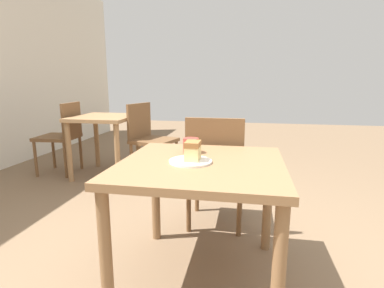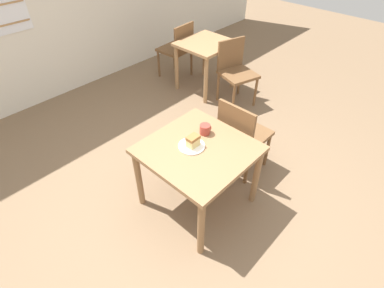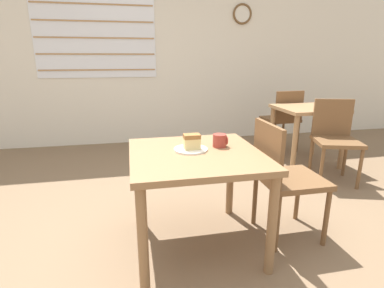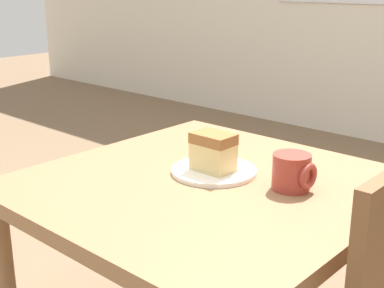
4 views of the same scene
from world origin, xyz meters
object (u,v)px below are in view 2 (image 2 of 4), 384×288
Objects in this scene: chair_far_opposite at (178,48)px; dining_table_far at (206,52)px; chair_far_corner at (235,70)px; chair_near_window at (242,134)px; coffee_mug at (205,129)px; plate at (192,146)px; cake_slice at (193,141)px; dining_table_near at (198,157)px.

dining_table_far is at bearing 89.28° from chair_far_opposite.
chair_far_corner is at bearing -90.85° from dining_table_far.
chair_near_window reaches higher than coffee_mug.
plate is 0.23m from coffee_mug.
dining_table_far is 3.19× the size of plate.
chair_far_corner is at bearing 87.30° from chair_far_opposite.
plate is at bearing 84.18° from chair_near_window.
dining_table_far is 1.83m from chair_near_window.
chair_far_corner reaches higher than cake_slice.
dining_table_near is 1.19× the size of dining_table_far.
chair_far_corner is 1.75m from coffee_mug.
coffee_mug is (-0.45, 0.11, 0.26)m from chair_near_window.
chair_far_opposite reaches higher than plate.
dining_table_far is 6.70× the size of cake_slice.
coffee_mug reaches higher than dining_table_far.
dining_table_far is 2.26m from cake_slice.
dining_table_near is at bearing 45.46° from chair_far_opposite.
chair_far_corner is 1.11m from chair_far_opposite.
plate is at bearing -169.94° from coffee_mug.
dining_table_far is 2.06m from coffee_mug.
coffee_mug is at bearing 13.17° from cake_slice.
chair_near_window is at bearing -123.60° from chair_far_corner.
chair_far_corner is 1.96m from plate.
plate is (-1.77, -1.39, 0.12)m from dining_table_far.
chair_far_opposite reaches higher than cake_slice.
chair_far_opposite is (1.07, 2.01, 0.00)m from chair_near_window.
dining_table_near is 2.27m from dining_table_far.
dining_table_near is 2.64m from chair_far_opposite.
plate is 2.10× the size of cake_slice.
dining_table_far is 0.84× the size of chair_far_corner.
dining_table_far is at bearing 39.56° from dining_table_near.
cake_slice is (-0.67, 0.06, 0.27)m from chair_near_window.
cake_slice is at bearing -62.70° from plate.
dining_table_near is at bearing -136.07° from chair_far_corner.
chair_far_opposite reaches higher than coffee_mug.
dining_table_far is at bearing 106.02° from chair_far_corner.
chair_far_corner is at bearing 25.27° from plate.
cake_slice is at bearing 44.51° from chair_far_opposite.
chair_far_opposite is at bearing 48.34° from cake_slice.
chair_far_opposite is at bearing 51.33° from coffee_mug.
chair_far_corner reaches higher than coffee_mug.
dining_table_near is 0.66m from chair_near_window.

